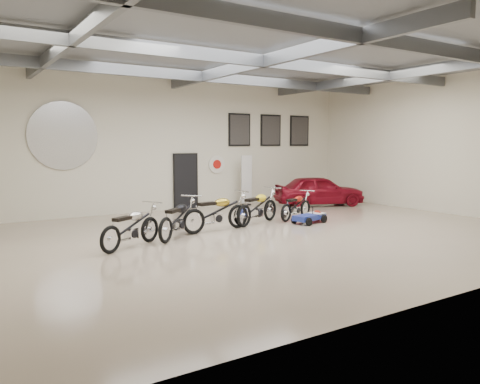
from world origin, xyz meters
TOP-DOWN VIEW (x-y plane):
  - floor at (0.00, 0.00)m, footprint 16.00×12.00m
  - ceiling at (0.00, 0.00)m, footprint 16.00×12.00m
  - back_wall at (0.00, 6.00)m, footprint 16.00×0.02m
  - right_wall at (8.00, 0.00)m, footprint 0.02×12.00m
  - ceiling_beams at (0.00, 0.00)m, footprint 15.80×11.80m
  - door at (0.50, 5.95)m, footprint 0.92×0.08m
  - logo_plaque at (-4.00, 5.95)m, footprint 2.30×0.06m
  - poster_left at (3.00, 5.96)m, footprint 1.05×0.08m
  - poster_mid at (4.60, 5.96)m, footprint 1.05×0.08m
  - poster_right at (6.20, 5.96)m, footprint 1.05×0.08m
  - oil_sign at (1.90, 5.95)m, footprint 0.72×0.10m
  - banner_stand at (3.05, 5.50)m, footprint 0.57×0.30m
  - motorcycle_silver at (-3.66, 0.42)m, footprint 2.09×1.57m
  - motorcycle_black at (-2.17, 0.89)m, footprint 2.05×1.82m
  - motorcycle_gold at (-0.81, 1.19)m, footprint 2.27×0.87m
  - motorcycle_yellow at (0.89, 1.57)m, footprint 2.25×1.44m
  - motorcycle_red at (2.46, 1.57)m, footprint 1.91×1.17m
  - go_kart at (2.47, 0.79)m, footprint 1.55×0.95m
  - vintage_car at (5.54, 3.85)m, footprint 2.67×3.90m

SIDE VIEW (x-z plane):
  - floor at x=0.00m, z-range -0.01..0.01m
  - go_kart at x=2.47m, z-range 0.00..0.52m
  - motorcycle_red at x=2.46m, z-range 0.00..0.95m
  - motorcycle_silver at x=-3.66m, z-range 0.00..1.07m
  - motorcycle_black at x=-2.17m, z-range 0.00..1.09m
  - motorcycle_yellow at x=0.89m, z-range 0.00..1.12m
  - motorcycle_gold at x=-0.81m, z-range 0.00..1.15m
  - vintage_car at x=5.54m, z-range 0.00..1.23m
  - banner_stand at x=3.05m, z-range 0.00..1.99m
  - door at x=0.50m, z-range 0.00..2.10m
  - oil_sign at x=1.90m, z-range 1.34..2.06m
  - back_wall at x=0.00m, z-range 0.00..5.00m
  - right_wall at x=8.00m, z-range 0.00..5.00m
  - logo_plaque at x=-4.00m, z-range 2.22..3.38m
  - poster_left at x=3.00m, z-range 2.42..3.78m
  - poster_mid at x=4.60m, z-range 2.42..3.78m
  - poster_right at x=6.20m, z-range 2.42..3.78m
  - ceiling_beams at x=0.00m, z-range 4.59..4.91m
  - ceiling at x=0.00m, z-range 5.00..5.00m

